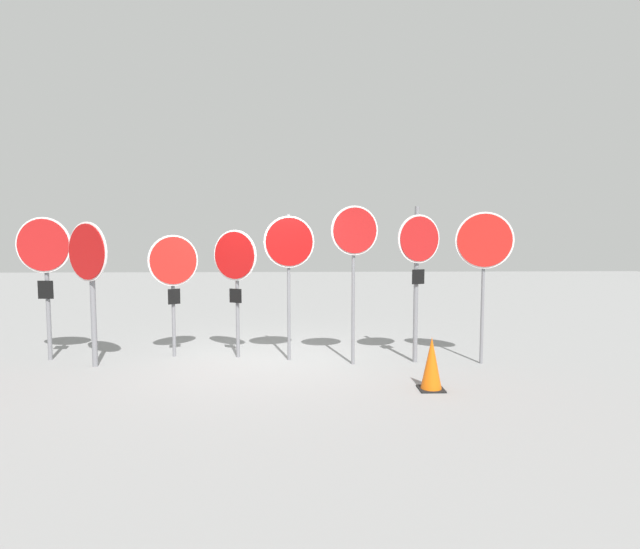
# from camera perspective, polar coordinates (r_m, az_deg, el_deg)

# --- Properties ---
(ground_plane) EXTENTS (40.00, 40.00, 0.00)m
(ground_plane) POSITION_cam_1_polar(r_m,az_deg,el_deg) (8.65, -6.69, -9.72)
(ground_plane) COLOR gray
(stop_sign_0) EXTENTS (0.93, 0.14, 2.42)m
(stop_sign_0) POSITION_cam_1_polar(r_m,az_deg,el_deg) (9.52, -28.98, 1.75)
(stop_sign_0) COLOR slate
(stop_sign_0) RESTS_ON ground
(stop_sign_1) EXTENTS (0.81, 0.52, 2.34)m
(stop_sign_1) POSITION_cam_1_polar(r_m,az_deg,el_deg) (8.73, -24.93, 0.95)
(stop_sign_1) COLOR slate
(stop_sign_1) RESTS_ON ground
(stop_sign_2) EXTENTS (0.75, 0.50, 2.13)m
(stop_sign_2) POSITION_cam_1_polar(r_m,az_deg,el_deg) (8.96, -16.41, 0.70)
(stop_sign_2) COLOR slate
(stop_sign_2) RESTS_ON ground
(stop_sign_3) EXTENTS (0.78, 0.42, 2.21)m
(stop_sign_3) POSITION_cam_1_polar(r_m,az_deg,el_deg) (8.65, -9.67, 1.14)
(stop_sign_3) COLOR slate
(stop_sign_3) RESTS_ON ground
(stop_sign_4) EXTENTS (0.84, 0.26, 2.47)m
(stop_sign_4) POSITION_cam_1_polar(r_m,az_deg,el_deg) (8.35, -3.54, 2.79)
(stop_sign_4) COLOR slate
(stop_sign_4) RESTS_ON ground
(stop_sign_5) EXTENTS (0.78, 0.23, 2.60)m
(stop_sign_5) POSITION_cam_1_polar(r_m,az_deg,el_deg) (8.06, 3.96, 3.57)
(stop_sign_5) COLOR slate
(stop_sign_5) RESTS_ON ground
(stop_sign_6) EXTENTS (0.75, 0.31, 2.59)m
(stop_sign_6) POSITION_cam_1_polar(r_m,az_deg,el_deg) (8.35, 11.14, 2.10)
(stop_sign_6) COLOR slate
(stop_sign_6) RESTS_ON ground
(stop_sign_7) EXTENTS (0.90, 0.25, 2.50)m
(stop_sign_7) POSITION_cam_1_polar(r_m,az_deg,el_deg) (8.52, 18.26, 2.88)
(stop_sign_7) COLOR slate
(stop_sign_7) RESTS_ON ground
(traffic_cone_0) EXTENTS (0.34, 0.34, 0.74)m
(traffic_cone_0) POSITION_cam_1_polar(r_m,az_deg,el_deg) (7.12, 12.63, -9.91)
(traffic_cone_0) COLOR black
(traffic_cone_0) RESTS_ON ground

